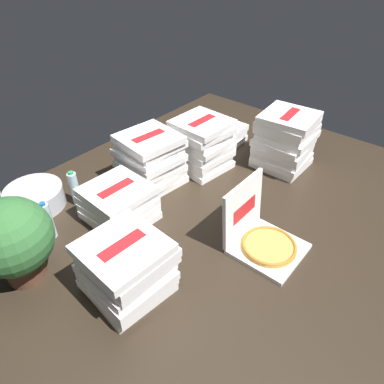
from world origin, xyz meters
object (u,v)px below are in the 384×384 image
object	(u,v)px
pizza_stack_left_far	(202,144)
pizza_stack_center_near	(127,268)
ice_bucket	(35,197)
pizza_stack_right_mid	(119,204)
water_bottle_2	(48,221)
pizza_stack_left_near	(285,141)
water_bottle_3	(3,218)
water_bottle_0	(75,189)
pizza_stack_right_far	(218,134)
pizza_stack_center_far	(151,159)
open_pizza_box	(261,237)
potted_plant	(12,239)

from	to	relation	value
pizza_stack_left_far	pizza_stack_center_near	bearing A→B (deg)	-158.47
ice_bucket	pizza_stack_right_mid	bearing A→B (deg)	-62.68
pizza_stack_center_near	water_bottle_2	xyz separation A→B (m)	(-0.04, 0.63, -0.04)
pizza_stack_left_near	ice_bucket	world-z (taller)	pizza_stack_left_near
water_bottle_2	pizza_stack_left_near	bearing A→B (deg)	-23.01
pizza_stack_right_mid	pizza_stack_left_far	distance (m)	0.79
pizza_stack_left_far	water_bottle_3	bearing A→B (deg)	162.53
pizza_stack_center_near	water_bottle_0	distance (m)	0.81
ice_bucket	water_bottle_0	size ratio (longest dim) A/B	1.45
pizza_stack_right_far	water_bottle_2	world-z (taller)	water_bottle_2
pizza_stack_right_far	pizza_stack_center_far	world-z (taller)	pizza_stack_center_far
pizza_stack_left_near	pizza_stack_right_mid	bearing A→B (deg)	158.63
pizza_stack_left_far	pizza_stack_right_far	xyz separation A→B (m)	(0.38, 0.12, -0.12)
open_pizza_box	ice_bucket	size ratio (longest dim) A/B	1.08
water_bottle_2	water_bottle_3	world-z (taller)	same
pizza_stack_right_mid	water_bottle_3	size ratio (longest dim) A/B	1.53
water_bottle_0	potted_plant	bearing A→B (deg)	-150.41
pizza_stack_center_near	water_bottle_2	bearing A→B (deg)	93.30
pizza_stack_right_far	pizza_stack_left_near	bearing A→B (deg)	-88.85
pizza_stack_right_far	water_bottle_2	bearing A→B (deg)	177.24
pizza_stack_right_mid	pizza_stack_center_near	distance (m)	0.55
water_bottle_0	pizza_stack_center_near	bearing A→B (deg)	-107.31
pizza_stack_left_far	pizza_stack_right_far	size ratio (longest dim) A/B	1.09
pizza_stack_center_far	potted_plant	distance (m)	1.01
pizza_stack_right_mid	pizza_stack_center_far	xyz separation A→B (m)	(0.40, 0.13, 0.07)
pizza_stack_left_near	potted_plant	world-z (taller)	potted_plant
water_bottle_0	water_bottle_3	bearing A→B (deg)	170.04
pizza_stack_right_mid	water_bottle_0	size ratio (longest dim) A/B	1.53
water_bottle_0	water_bottle_2	size ratio (longest dim) A/B	1.00
pizza_stack_left_far	pizza_stack_left_near	xyz separation A→B (m)	(0.39, -0.45, 0.02)
pizza_stack_center_far	water_bottle_0	bearing A→B (deg)	157.40
pizza_stack_center_near	pizza_stack_right_far	size ratio (longest dim) A/B	1.08
ice_bucket	potted_plant	world-z (taller)	potted_plant
pizza_stack_center_near	ice_bucket	bearing A→B (deg)	86.58
water_bottle_3	pizza_stack_right_far	bearing A→B (deg)	-9.68
pizza_stack_center_near	water_bottle_3	world-z (taller)	pizza_stack_center_near
pizza_stack_left_near	water_bottle_2	distance (m)	1.67
pizza_stack_center_far	ice_bucket	distance (m)	0.78
pizza_stack_right_far	potted_plant	size ratio (longest dim) A/B	0.78
pizza_stack_left_far	ice_bucket	world-z (taller)	pizza_stack_left_far
pizza_stack_center_far	water_bottle_0	size ratio (longest dim) A/B	1.67
pizza_stack_left_far	potted_plant	size ratio (longest dim) A/B	0.86
pizza_stack_center_far	ice_bucket	world-z (taller)	pizza_stack_center_far
ice_bucket	water_bottle_0	world-z (taller)	water_bottle_0
pizza_stack_center_near	ice_bucket	xyz separation A→B (m)	(0.06, 0.95, -0.10)
pizza_stack_center_near	pizza_stack_center_far	size ratio (longest dim) A/B	0.97
pizza_stack_right_mid	pizza_stack_center_near	size ratio (longest dim) A/B	0.95
pizza_stack_left_far	water_bottle_2	distance (m)	1.16
pizza_stack_left_near	pizza_stack_center_near	size ratio (longest dim) A/B	1.05
pizza_stack_right_mid	pizza_stack_center_far	size ratio (longest dim) A/B	0.92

